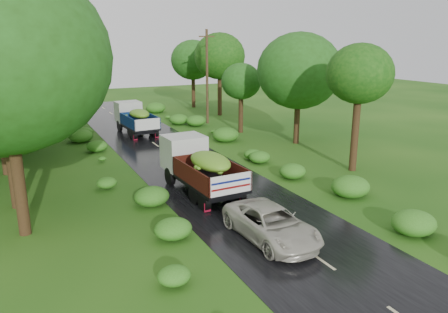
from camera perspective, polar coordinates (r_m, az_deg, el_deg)
ground at (r=16.79m, az=12.53°, el=-13.10°), size 120.00×120.00×0.00m
road at (r=20.51m, az=3.81°, el=-7.33°), size 6.50×80.00×0.02m
road_lines at (r=21.31m, az=2.47°, el=-6.38°), size 0.12×69.60×0.00m
truck_near at (r=22.85m, az=-3.34°, el=-0.99°), size 2.50×6.39×2.65m
truck_far at (r=37.76m, az=-11.58°, el=5.08°), size 2.41×6.05×2.50m
car at (r=17.74m, az=6.19°, el=-8.74°), size 2.40×4.88×1.33m
utility_pole at (r=41.26m, az=-2.23°, el=10.47°), size 1.52×0.25×8.65m
trees_right at (r=39.11m, az=3.18°, el=11.66°), size 5.02×30.76×7.54m
shrubs at (r=28.13m, az=-5.30°, el=-0.34°), size 11.90×44.00×0.70m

